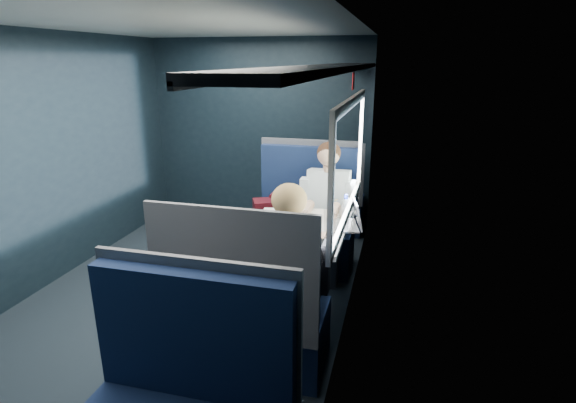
% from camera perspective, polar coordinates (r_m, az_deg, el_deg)
% --- Properties ---
extents(ground, '(2.80, 4.20, 0.01)m').
position_cam_1_polar(ground, '(4.28, -12.01, -11.37)').
color(ground, black).
extents(room_shell, '(3.00, 4.40, 2.40)m').
position_cam_1_polar(room_shell, '(3.79, -13.12, 8.63)').
color(room_shell, black).
rests_on(room_shell, ground).
extents(table, '(0.62, 1.00, 0.74)m').
position_cam_1_polar(table, '(3.67, 2.01, -4.43)').
color(table, '#54565E').
rests_on(table, ground).
extents(seat_bay_near, '(1.04, 0.62, 1.26)m').
position_cam_1_polar(seat_bay_near, '(4.58, 1.86, -3.02)').
color(seat_bay_near, '#0D193C').
rests_on(seat_bay_near, ground).
extents(seat_bay_far, '(1.04, 0.62, 1.26)m').
position_cam_1_polar(seat_bay_far, '(3.07, -5.09, -14.38)').
color(seat_bay_far, '#0D193C').
rests_on(seat_bay_far, ground).
extents(seat_row_front, '(1.04, 0.51, 1.16)m').
position_cam_1_polar(seat_row_front, '(5.45, 4.15, 0.16)').
color(seat_row_front, '#0D193C').
rests_on(seat_row_front, ground).
extents(man, '(0.53, 0.56, 1.32)m').
position_cam_1_polar(man, '(4.28, 4.90, -0.41)').
color(man, black).
rests_on(man, ground).
extents(woman, '(0.53, 0.56, 1.32)m').
position_cam_1_polar(woman, '(3.00, 0.37, -8.32)').
color(woman, black).
rests_on(woman, ground).
extents(papers, '(0.67, 0.86, 0.01)m').
position_cam_1_polar(papers, '(3.72, 0.40, -2.80)').
color(papers, white).
rests_on(papers, table).
extents(laptop, '(0.31, 0.36, 0.24)m').
position_cam_1_polar(laptop, '(3.66, 7.75, -2.28)').
color(laptop, silver).
rests_on(laptop, table).
extents(bottle_small, '(0.06, 0.06, 0.21)m').
position_cam_1_polar(bottle_small, '(3.84, 7.34, -0.81)').
color(bottle_small, silver).
rests_on(bottle_small, table).
extents(cup, '(0.07, 0.07, 0.09)m').
position_cam_1_polar(cup, '(3.89, 7.26, -1.31)').
color(cup, white).
rests_on(cup, table).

